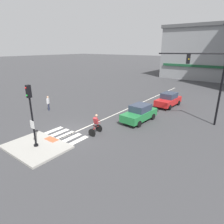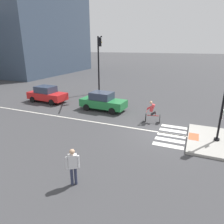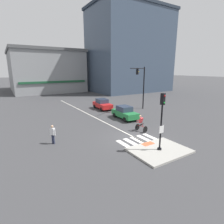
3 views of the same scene
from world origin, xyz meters
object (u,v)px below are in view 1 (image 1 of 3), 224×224
(car_green_eastbound_mid, at_px, (139,113))
(pedestrian_at_curb_left, at_px, (48,102))
(traffic_light_mast, at_px, (209,77))
(cyclist, at_px, (96,124))
(signal_pole, at_px, (31,111))
(car_red_eastbound_far, at_px, (168,100))

(car_green_eastbound_mid, bearing_deg, pedestrian_at_curb_left, -161.53)
(car_green_eastbound_mid, bearing_deg, traffic_light_mast, 28.98)
(traffic_light_mast, xyz_separation_m, cyclist, (-6.49, -7.60, -3.50))
(car_green_eastbound_mid, xyz_separation_m, cyclist, (-1.38, -4.77, 0.06))
(signal_pole, xyz_separation_m, traffic_light_mast, (8.33, 11.96, 1.57))
(traffic_light_mast, xyz_separation_m, car_green_eastbound_mid, (-5.11, -2.83, -3.56))
(car_green_eastbound_mid, relative_size, pedestrian_at_curb_left, 2.51)
(signal_pole, height_order, cyclist, signal_pole)
(signal_pole, xyz_separation_m, pedestrian_at_curb_left, (-6.66, 5.83, -1.82))
(car_red_eastbound_far, bearing_deg, cyclist, -98.45)
(signal_pole, relative_size, car_green_eastbound_mid, 1.05)
(car_green_eastbound_mid, xyz_separation_m, pedestrian_at_curb_left, (-9.88, -3.30, 0.17))
(traffic_light_mast, height_order, car_red_eastbound_far, traffic_light_mast)
(cyclist, bearing_deg, signal_pole, -112.88)
(traffic_light_mast, distance_m, car_green_eastbound_mid, 6.85)
(traffic_light_mast, relative_size, pedestrian_at_curb_left, 3.95)
(car_red_eastbound_far, height_order, cyclist, cyclist)
(signal_pole, xyz_separation_m, cyclist, (1.84, 4.36, -1.93))
(signal_pole, xyz_separation_m, car_green_eastbound_mid, (3.22, 9.13, -1.99))
(traffic_light_mast, bearing_deg, cyclist, -130.52)
(car_green_eastbound_mid, height_order, cyclist, cyclist)
(car_green_eastbound_mid, bearing_deg, signal_pole, -109.44)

